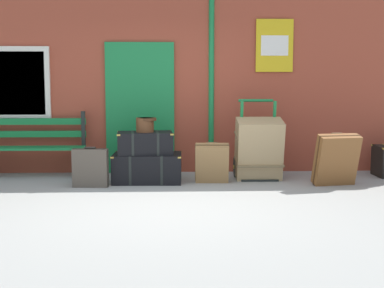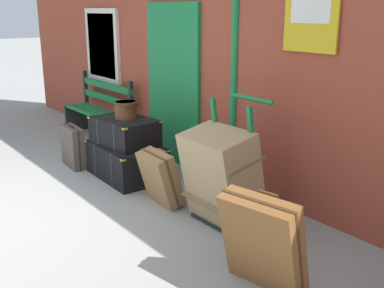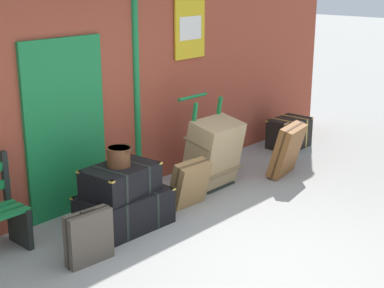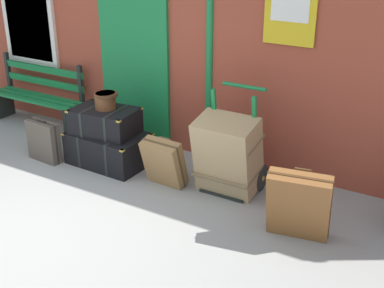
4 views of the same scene
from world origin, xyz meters
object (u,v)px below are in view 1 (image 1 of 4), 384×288
steamer_trunk_middle (145,143)px  suitcase_olive (336,160)px  porters_trolley (257,160)px  suitcase_umber (90,168)px  round_hatbox (145,124)px  platform_bench (34,148)px  steamer_trunk_base (147,168)px  suitcase_caramel (212,163)px  large_brown_trunk (259,149)px

steamer_trunk_middle → suitcase_olive: bearing=-8.8°
steamer_trunk_middle → porters_trolley: 1.75m
suitcase_umber → round_hatbox: bearing=26.7°
platform_bench → steamer_trunk_base: platform_bench is taller
suitcase_caramel → suitcase_umber: suitcase_caramel is taller
porters_trolley → suitcase_caramel: size_ratio=2.01×
porters_trolley → large_brown_trunk: bearing=-90.0°
round_hatbox → large_brown_trunk: size_ratio=0.32×
large_brown_trunk → suitcase_caramel: 0.78m
large_brown_trunk → porters_trolley: bearing=90.0°
suitcase_umber → platform_bench: bearing=138.0°
steamer_trunk_base → suitcase_olive: (2.70, -0.42, 0.17)m
platform_bench → porters_trolley: porters_trolley is taller
suitcase_olive → suitcase_umber: suitcase_olive is taller
steamer_trunk_middle → suitcase_caramel: size_ratio=1.41×
platform_bench → suitcase_caramel: size_ratio=2.66×
suitcase_umber → steamer_trunk_middle: bearing=25.6°
porters_trolley → suitcase_caramel: bearing=-151.2°
steamer_trunk_middle → round_hatbox: bearing=70.9°
steamer_trunk_base → suitcase_olive: 2.74m
large_brown_trunk → suitcase_umber: size_ratio=1.64×
steamer_trunk_base → suitcase_caramel: suitcase_caramel is taller
steamer_trunk_base → porters_trolley: bearing=8.8°
steamer_trunk_middle → suitcase_caramel: 1.03m
steamer_trunk_middle → suitcase_umber: steamer_trunk_middle is taller
platform_bench → steamer_trunk_base: 1.90m
suitcase_olive → suitcase_umber: 3.49m
steamer_trunk_base → suitcase_caramel: 0.96m
suitcase_umber → large_brown_trunk: bearing=10.2°
large_brown_trunk → suitcase_umber: large_brown_trunk is taller
porters_trolley → steamer_trunk_middle: bearing=-171.6°
porters_trolley → large_brown_trunk: 0.26m
platform_bench → round_hatbox: (1.77, -0.52, 0.42)m
steamer_trunk_base → steamer_trunk_middle: steamer_trunk_middle is taller
steamer_trunk_middle → steamer_trunk_base: bearing=-11.9°
platform_bench → suitcase_olive: bearing=-12.1°
steamer_trunk_middle → suitcase_olive: suitcase_olive is taller
steamer_trunk_middle → suitcase_caramel: bearing=-8.4°
platform_bench → porters_trolley: 3.49m
porters_trolley → steamer_trunk_base: bearing=-171.2°
platform_bench → suitcase_caramel: platform_bench is taller
steamer_trunk_base → porters_trolley: size_ratio=0.85×
round_hatbox → suitcase_umber: size_ratio=0.52×
round_hatbox → suitcase_caramel: (0.98, -0.17, -0.56)m
round_hatbox → large_brown_trunk: bearing=1.9°
porters_trolley → large_brown_trunk: porters_trolley is taller
round_hatbox → suitcase_umber: 1.04m
suitcase_olive → steamer_trunk_base: bearing=171.3°
round_hatbox → suitcase_caramel: 1.14m
large_brown_trunk → suitcase_olive: 1.15m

